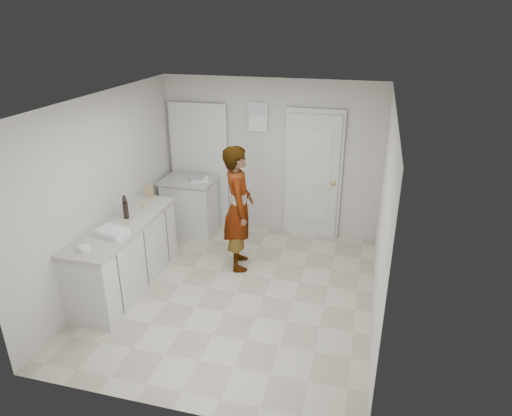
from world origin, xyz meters
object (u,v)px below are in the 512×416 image
(egg_bowl, at_px, (85,248))
(baking_dish, at_px, (112,232))
(person, at_px, (239,208))
(oil_cruet_a, at_px, (126,209))
(cake_mix_box, at_px, (149,192))
(oil_cruet_b, at_px, (125,205))
(spice_jar, at_px, (144,206))

(egg_bowl, bearing_deg, baking_dish, 78.59)
(person, relative_size, oil_cruet_a, 6.42)
(oil_cruet_a, bearing_deg, egg_bowl, -91.16)
(person, xyz_separation_m, cake_mix_box, (-1.35, 0.00, 0.12))
(cake_mix_box, height_order, baking_dish, cake_mix_box)
(oil_cruet_b, height_order, egg_bowl, oil_cruet_b)
(oil_cruet_b, xyz_separation_m, baking_dish, (0.14, -0.58, -0.10))
(person, distance_m, baking_dish, 1.72)
(person, distance_m, egg_bowl, 2.11)
(person, xyz_separation_m, oil_cruet_a, (-1.30, -0.74, 0.16))
(spice_jar, xyz_separation_m, baking_dish, (-0.00, -0.82, -0.01))
(cake_mix_box, relative_size, oil_cruet_a, 0.63)
(oil_cruet_a, bearing_deg, baking_dish, -81.44)
(cake_mix_box, bearing_deg, oil_cruet_a, -93.97)
(spice_jar, distance_m, oil_cruet_a, 0.38)
(cake_mix_box, distance_m, oil_cruet_b, 0.63)
(oil_cruet_a, height_order, baking_dish, oil_cruet_a)
(oil_cruet_b, xyz_separation_m, egg_bowl, (0.06, -1.02, -0.10))
(spice_jar, distance_m, egg_bowl, 1.27)
(person, relative_size, oil_cruet_b, 6.69)
(person, xyz_separation_m, oil_cruet_b, (-1.38, -0.62, 0.16))
(person, relative_size, baking_dish, 4.40)
(oil_cruet_b, height_order, baking_dish, oil_cruet_b)
(baking_dish, relative_size, egg_bowl, 3.08)
(egg_bowl, bearing_deg, oil_cruet_b, 93.15)
(cake_mix_box, bearing_deg, spice_jar, -80.54)
(oil_cruet_a, xyz_separation_m, egg_bowl, (-0.02, -0.91, -0.11))
(cake_mix_box, xyz_separation_m, oil_cruet_a, (0.04, -0.74, 0.04))
(cake_mix_box, height_order, oil_cruet_a, oil_cruet_a)
(cake_mix_box, relative_size, egg_bowl, 1.33)
(cake_mix_box, xyz_separation_m, spice_jar, (0.12, -0.39, -0.05))
(person, bearing_deg, cake_mix_box, 71.65)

